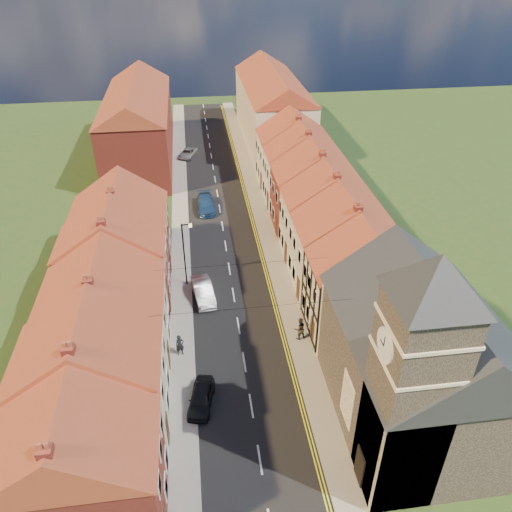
# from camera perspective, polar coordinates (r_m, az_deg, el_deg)

# --- Properties ---
(ground) EXTENTS (160.00, 160.00, 0.00)m
(ground) POSITION_cam_1_polar(r_m,az_deg,el_deg) (30.45, 1.03, -25.31)
(ground) COLOR #31401B
(ground) RESTS_ON ground
(road) EXTENTS (7.00, 90.00, 0.02)m
(road) POSITION_cam_1_polar(r_m,az_deg,el_deg) (52.68, -3.85, 3.43)
(road) COLOR black
(road) RESTS_ON ground
(pavement_left) EXTENTS (1.80, 90.00, 0.12)m
(pavement_left) POSITION_cam_1_polar(r_m,az_deg,el_deg) (52.62, -8.64, 3.13)
(pavement_left) COLOR #A09D91
(pavement_left) RESTS_ON ground
(pavement_right) EXTENTS (1.80, 90.00, 0.12)m
(pavement_right) POSITION_cam_1_polar(r_m,az_deg,el_deg) (53.06, 0.90, 3.80)
(pavement_right) COLOR #A09D91
(pavement_right) RESTS_ON ground
(church) EXTENTS (11.25, 14.25, 15.20)m
(church) POSITION_cam_1_polar(r_m,az_deg,el_deg) (30.18, 18.32, -10.72)
(church) COLOR black
(church) RESTS_ON ground
(cottage_r_tudor) EXTENTS (8.30, 5.20, 9.00)m
(cottage_r_tudor) POSITION_cam_1_polar(r_m,az_deg,el_deg) (37.60, 12.26, -2.68)
(cottage_r_tudor) COLOR beige
(cottage_r_tudor) RESTS_ON ground
(cottage_r_white_near) EXTENTS (8.30, 6.00, 9.00)m
(cottage_r_white_near) POSITION_cam_1_polar(r_m,az_deg,el_deg) (41.85, 10.03, 1.59)
(cottage_r_white_near) COLOR beige
(cottage_r_white_near) RESTS_ON ground
(cottage_r_cream_mid) EXTENTS (8.30, 5.20, 9.00)m
(cottage_r_cream_mid) POSITION_cam_1_polar(r_m,az_deg,el_deg) (46.33, 8.17, 5.05)
(cottage_r_cream_mid) COLOR beige
(cottage_r_cream_mid) RESTS_ON ground
(cottage_r_pink) EXTENTS (8.30, 6.00, 9.00)m
(cottage_r_pink) POSITION_cam_1_polar(r_m,az_deg,el_deg) (50.99, 6.63, 7.87)
(cottage_r_pink) COLOR maroon
(cottage_r_pink) RESTS_ON ground
(cottage_r_white_far) EXTENTS (8.30, 5.20, 9.00)m
(cottage_r_white_far) POSITION_cam_1_polar(r_m,az_deg,el_deg) (55.78, 5.34, 10.22)
(cottage_r_white_far) COLOR #B5B4AB
(cottage_r_white_far) RESTS_ON ground
(cottage_r_cream_far) EXTENTS (8.30, 6.00, 9.00)m
(cottage_r_cream_far) POSITION_cam_1_polar(r_m,az_deg,el_deg) (60.68, 4.24, 12.18)
(cottage_r_cream_far) COLOR #B5B4AB
(cottage_r_cream_far) RESTS_ON ground
(cottage_l_brick_near) EXTENTS (8.30, 5.70, 8.80)m
(cottage_l_brick_near) POSITION_cam_1_polar(r_m,az_deg,el_deg) (27.38, -19.99, -21.79)
(cottage_l_brick_near) COLOR maroon
(cottage_l_brick_near) RESTS_ON ground
(cottage_l_cream) EXTENTS (8.30, 6.30, 9.10)m
(cottage_l_cream) POSITION_cam_1_polar(r_m,az_deg,el_deg) (30.94, -18.30, -12.91)
(cottage_l_cream) COLOR beige
(cottage_l_cream) RESTS_ON ground
(cottage_l_white) EXTENTS (8.30, 6.90, 8.80)m
(cottage_l_white) POSITION_cam_1_polar(r_m,az_deg,el_deg) (35.75, -16.87, -5.77)
(cottage_l_white) COLOR beige
(cottage_l_white) RESTS_ON ground
(cottage_l_brick_mid) EXTENTS (8.30, 5.70, 9.10)m
(cottage_l_brick_mid) POSITION_cam_1_polar(r_m,az_deg,el_deg) (40.59, -15.94, -0.25)
(cottage_l_brick_mid) COLOR maroon
(cottage_l_brick_mid) RESTS_ON ground
(cottage_l_pink) EXTENTS (8.30, 6.30, 8.80)m
(cottage_l_pink) POSITION_cam_1_polar(r_m,az_deg,el_deg) (45.61, -15.18, 3.54)
(cottage_l_pink) COLOR maroon
(cottage_l_pink) RESTS_ON ground
(block_right_far) EXTENTS (8.30, 24.20, 10.50)m
(block_right_far) POSITION_cam_1_polar(r_m,az_deg,el_deg) (74.71, 1.87, 16.91)
(block_right_far) COLOR beige
(block_right_far) RESTS_ON ground
(block_left_far) EXTENTS (8.30, 24.20, 10.50)m
(block_left_far) POSITION_cam_1_polar(r_m,az_deg,el_deg) (69.28, -13.32, 14.79)
(block_left_far) COLOR maroon
(block_left_far) RESTS_ON ground
(lamppost) EXTENTS (0.88, 0.15, 6.00)m
(lamppost) POSITION_cam_1_polar(r_m,az_deg,el_deg) (42.23, -8.12, 0.61)
(lamppost) COLOR black
(lamppost) RESTS_ON pavement_left
(car_near) EXTENTS (2.16, 3.82, 1.22)m
(car_near) POSITION_cam_1_polar(r_m,az_deg,el_deg) (33.78, -6.29, -15.78)
(car_near) COLOR black
(car_near) RESTS_ON ground
(car_mid) EXTENTS (2.08, 4.45, 1.41)m
(car_mid) POSITION_cam_1_polar(r_m,az_deg,el_deg) (42.09, -6.06, -4.04)
(car_mid) COLOR #B3B4BB
(car_mid) RESTS_ON ground
(car_far) EXTENTS (2.07, 4.83, 1.39)m
(car_far) POSITION_cam_1_polar(r_m,az_deg,el_deg) (55.83, -5.74, 5.93)
(car_far) COLOR navy
(car_far) RESTS_ON ground
(car_distant) EXTENTS (3.03, 4.33, 1.10)m
(car_distant) POSITION_cam_1_polar(r_m,az_deg,el_deg) (70.53, -7.81, 11.57)
(car_distant) COLOR gray
(car_distant) RESTS_ON ground
(pedestrian_left) EXTENTS (0.71, 0.57, 1.72)m
(pedestrian_left) POSITION_cam_1_polar(r_m,az_deg,el_deg) (36.88, -8.69, -10.04)
(pedestrian_left) COLOR black
(pedestrian_left) RESTS_ON pavement_left
(pedestrian_right) EXTENTS (1.04, 0.88, 1.88)m
(pedestrian_right) POSITION_cam_1_polar(r_m,az_deg,el_deg) (37.82, 5.01, -8.27)
(pedestrian_right) COLOR #2B2722
(pedestrian_right) RESTS_ON pavement_right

